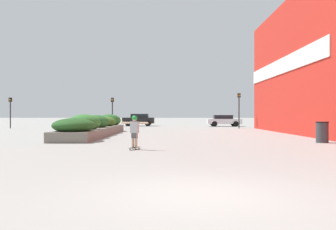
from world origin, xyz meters
TOP-DOWN VIEW (x-y plane):
  - ground_plane at (0.00, 0.00)m, footprint 300.00×300.00m
  - building_wall_right at (8.41, 14.46)m, footprint 0.67×34.99m
  - planter_box at (-5.66, 18.49)m, footprint 2.27×14.28m
  - skateboard at (-1.98, 8.47)m, footprint 0.45×0.74m
  - skateboarder at (-1.98, 8.47)m, footprint 1.15×0.50m
  - trash_bin at (7.10, 12.21)m, footprint 0.63×0.63m
  - car_leftmost at (15.68, 36.99)m, footprint 4.69×1.98m
  - car_center_left at (-4.41, 39.38)m, footprint 3.85×1.95m
  - car_center_right at (5.85, 37.93)m, footprint 4.00×1.95m
  - traffic_light_left at (-6.42, 31.31)m, footprint 0.28×0.30m
  - traffic_light_right at (6.46, 31.38)m, footprint 0.28×0.30m
  - traffic_light_far_left at (-16.88, 31.43)m, footprint 0.28×0.30m

SIDE VIEW (x-z plane):
  - ground_plane at x=0.00m, z-range 0.00..0.00m
  - skateboard at x=-1.98m, z-range 0.02..0.11m
  - trash_bin at x=7.10m, z-range 0.00..1.06m
  - planter_box at x=-5.66m, z-range -0.13..1.31m
  - car_center_right at x=5.85m, z-range 0.05..1.40m
  - car_center_left at x=-4.41m, z-range 0.05..1.54m
  - car_leftmost at x=15.68m, z-range 0.04..1.62m
  - skateboarder at x=-1.98m, z-range 0.22..1.51m
  - traffic_light_left at x=-6.42m, z-range 0.59..3.72m
  - traffic_light_far_left at x=-16.88m, z-range 0.60..3.75m
  - traffic_light_right at x=6.46m, z-range 0.64..4.22m
  - building_wall_right at x=8.41m, z-range 0.00..9.99m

